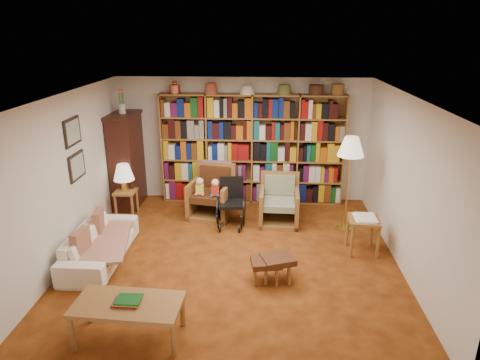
# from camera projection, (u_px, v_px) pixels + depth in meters

# --- Properties ---
(floor) EXTENTS (5.00, 5.00, 0.00)m
(floor) POSITION_uv_depth(u_px,v_px,m) (234.00, 257.00, 6.71)
(floor) COLOR #924A16
(floor) RESTS_ON ground
(ceiling) EXTENTS (5.00, 5.00, 0.00)m
(ceiling) POSITION_uv_depth(u_px,v_px,m) (233.00, 96.00, 5.87)
(ceiling) COLOR white
(ceiling) RESTS_ON wall_back
(wall_back) EXTENTS (5.00, 0.00, 5.00)m
(wall_back) POSITION_uv_depth(u_px,v_px,m) (243.00, 140.00, 8.64)
(wall_back) COLOR silver
(wall_back) RESTS_ON floor
(wall_front) EXTENTS (5.00, 0.00, 5.00)m
(wall_front) POSITION_uv_depth(u_px,v_px,m) (213.00, 273.00, 3.94)
(wall_front) COLOR silver
(wall_front) RESTS_ON floor
(wall_left) EXTENTS (0.00, 5.00, 5.00)m
(wall_left) POSITION_uv_depth(u_px,v_px,m) (68.00, 178.00, 6.43)
(wall_left) COLOR silver
(wall_left) RESTS_ON floor
(wall_right) EXTENTS (0.00, 5.00, 5.00)m
(wall_right) POSITION_uv_depth(u_px,v_px,m) (406.00, 185.00, 6.15)
(wall_right) COLOR silver
(wall_right) RESTS_ON floor
(bookshelf) EXTENTS (3.60, 0.30, 2.42)m
(bookshelf) POSITION_uv_depth(u_px,v_px,m) (252.00, 146.00, 8.50)
(bookshelf) COLOR #9F6B31
(bookshelf) RESTS_ON floor
(curio_cabinet) EXTENTS (0.50, 0.95, 2.40)m
(curio_cabinet) POSITION_uv_depth(u_px,v_px,m) (127.00, 159.00, 8.40)
(curio_cabinet) COLOR #3D1810
(curio_cabinet) RESTS_ON floor
(framed_pictures) EXTENTS (0.03, 0.52, 0.97)m
(framed_pictures) POSITION_uv_depth(u_px,v_px,m) (75.00, 149.00, 6.59)
(framed_pictures) COLOR black
(framed_pictures) RESTS_ON wall_left
(sofa) EXTENTS (1.78, 0.70, 0.52)m
(sofa) POSITION_uv_depth(u_px,v_px,m) (100.00, 244.00, 6.56)
(sofa) COLOR white
(sofa) RESTS_ON floor
(sofa_throw) EXTENTS (1.01, 1.52, 0.04)m
(sofa_throw) POSITION_uv_depth(u_px,v_px,m) (103.00, 242.00, 6.55)
(sofa_throw) COLOR beige
(sofa_throw) RESTS_ON sofa
(cushion_left) EXTENTS (0.19, 0.39, 0.38)m
(cushion_left) POSITION_uv_depth(u_px,v_px,m) (99.00, 223.00, 6.84)
(cushion_left) COLOR maroon
(cushion_left) RESTS_ON sofa
(cushion_right) EXTENTS (0.17, 0.38, 0.37)m
(cushion_right) POSITION_uv_depth(u_px,v_px,m) (81.00, 243.00, 6.18)
(cushion_right) COLOR maroon
(cushion_right) RESTS_ON sofa
(side_table_lamp) EXTENTS (0.39, 0.39, 0.50)m
(side_table_lamp) POSITION_uv_depth(u_px,v_px,m) (126.00, 197.00, 8.07)
(side_table_lamp) COLOR #9F6B31
(side_table_lamp) RESTS_ON floor
(table_lamp) EXTENTS (0.38, 0.38, 0.52)m
(table_lamp) POSITION_uv_depth(u_px,v_px,m) (124.00, 173.00, 7.91)
(table_lamp) COLOR gold
(table_lamp) RESTS_ON side_table_lamp
(armchair_leather) EXTENTS (0.91, 0.94, 0.98)m
(armchair_leather) POSITION_uv_depth(u_px,v_px,m) (212.00, 194.00, 8.15)
(armchair_leather) COLOR #9F6B31
(armchair_leather) RESTS_ON floor
(armchair_sage) EXTENTS (0.74, 0.77, 0.88)m
(armchair_sage) POSITION_uv_depth(u_px,v_px,m) (279.00, 204.00, 7.86)
(armchair_sage) COLOR #9F6B31
(armchair_sage) RESTS_ON floor
(wheelchair) EXTENTS (0.50, 0.70, 0.87)m
(wheelchair) POSITION_uv_depth(u_px,v_px,m) (231.00, 204.00, 7.72)
(wheelchair) COLOR black
(wheelchair) RESTS_ON floor
(floor_lamp) EXTENTS (0.45, 0.45, 1.69)m
(floor_lamp) POSITION_uv_depth(u_px,v_px,m) (351.00, 150.00, 7.14)
(floor_lamp) COLOR gold
(floor_lamp) RESTS_ON floor
(side_table_papers) EXTENTS (0.52, 0.52, 0.61)m
(side_table_papers) POSITION_uv_depth(u_px,v_px,m) (364.00, 224.00, 6.71)
(side_table_papers) COLOR #9F6B31
(side_table_papers) RESTS_ON floor
(footstool_a) EXTENTS (0.46, 0.41, 0.35)m
(footstool_a) POSITION_uv_depth(u_px,v_px,m) (266.00, 264.00, 5.96)
(footstool_a) COLOR #4E2A14
(footstool_a) RESTS_ON floor
(footstool_b) EXTENTS (0.54, 0.50, 0.37)m
(footstool_b) POSITION_uv_depth(u_px,v_px,m) (278.00, 261.00, 5.99)
(footstool_b) COLOR #4E2A14
(footstool_b) RESTS_ON floor
(coffee_table) EXTENTS (1.24, 0.67, 0.53)m
(coffee_table) POSITION_uv_depth(u_px,v_px,m) (128.00, 307.00, 4.81)
(coffee_table) COLOR #9F6B31
(coffee_table) RESTS_ON floor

